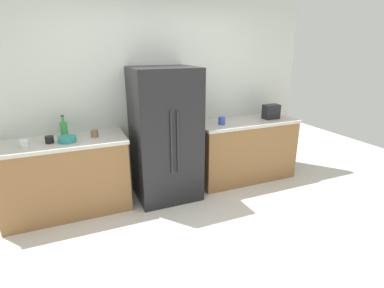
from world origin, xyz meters
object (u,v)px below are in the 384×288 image
(cup_b, at_px, (49,140))
(bowl_a, at_px, (67,139))
(refrigerator, at_px, (165,135))
(toaster, at_px, (271,112))
(bottle_a, at_px, (64,129))
(cup_a, at_px, (222,121))
(cup_c, at_px, (24,143))
(cup_d, at_px, (95,133))

(cup_b, relative_size, bowl_a, 0.47)
(refrigerator, distance_m, toaster, 1.68)
(bowl_a, bearing_deg, refrigerator, 0.94)
(bottle_a, height_order, cup_b, bottle_a)
(bottle_a, height_order, cup_a, bottle_a)
(refrigerator, xyz_separation_m, cup_a, (0.83, -0.00, 0.11))
(refrigerator, bearing_deg, bowl_a, -179.06)
(cup_b, bearing_deg, refrigerator, -0.71)
(bottle_a, xyz_separation_m, cup_c, (-0.40, -0.26, -0.05))
(bowl_a, bearing_deg, cup_a, 0.42)
(toaster, relative_size, cup_b, 2.61)
(cup_a, bearing_deg, bowl_a, -179.58)
(cup_c, bearing_deg, cup_a, 0.81)
(cup_b, bearing_deg, cup_d, 6.60)
(refrigerator, relative_size, cup_c, 18.82)
(cup_b, xyz_separation_m, cup_d, (0.49, 0.06, 0.00))
(bottle_a, xyz_separation_m, cup_d, (0.33, -0.15, -0.05))
(bottle_a, bearing_deg, cup_c, -146.76)
(toaster, bearing_deg, cup_d, 178.73)
(bottle_a, bearing_deg, cup_b, -127.45)
(toaster, xyz_separation_m, cup_a, (-0.85, -0.02, -0.05))
(toaster, relative_size, bottle_a, 0.92)
(bottle_a, relative_size, cup_d, 2.93)
(cup_c, bearing_deg, refrigerator, 1.39)
(toaster, distance_m, bottle_a, 2.87)
(toaster, bearing_deg, cup_a, -178.54)
(cup_b, bearing_deg, bowl_a, -11.04)
(bowl_a, bearing_deg, cup_d, 16.82)
(refrigerator, bearing_deg, cup_b, 179.29)
(toaster, xyz_separation_m, cup_d, (-2.53, 0.06, -0.06))
(toaster, height_order, bottle_a, bottle_a)
(cup_a, xyz_separation_m, bowl_a, (-1.99, -0.01, -0.02))
(cup_b, bearing_deg, bottle_a, 52.55)
(toaster, height_order, cup_c, toaster)
(cup_a, height_order, cup_b, cup_a)
(refrigerator, bearing_deg, cup_a, -0.30)
(bowl_a, bearing_deg, cup_b, 168.96)
(toaster, distance_m, cup_c, 3.27)
(refrigerator, relative_size, bowl_a, 8.80)
(cup_b, xyz_separation_m, cup_c, (-0.24, -0.06, 0.00))
(cup_d, bearing_deg, cup_c, -171.32)
(cup_c, bearing_deg, cup_d, 8.68)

